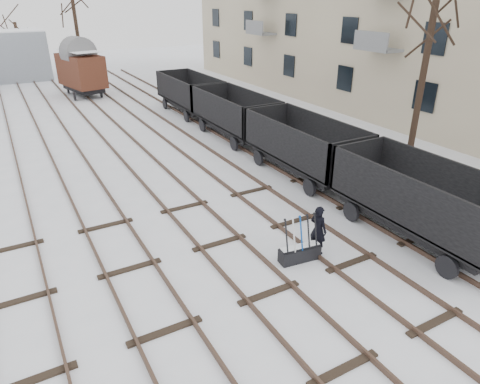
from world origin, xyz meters
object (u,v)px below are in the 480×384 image
object	(u,v)px
ground_frame	(300,252)
box_van_wagon	(81,70)
worker	(318,230)
freight_wagon_a	(421,212)

from	to	relation	value
ground_frame	box_van_wagon	bearing A→B (deg)	98.49
worker	freight_wagon_a	bearing A→B (deg)	-119.80
freight_wagon_a	ground_frame	bearing A→B (deg)	169.23
ground_frame	freight_wagon_a	bearing A→B (deg)	-4.34
freight_wagon_a	worker	bearing A→B (deg)	165.48
ground_frame	worker	xyz separation A→B (m)	(0.75, 0.10, 0.53)
ground_frame	freight_wagon_a	world-z (taller)	freight_wagon_a
freight_wagon_a	box_van_wagon	xyz separation A→B (m)	(-5.28, 28.65, 1.10)
worker	box_van_wagon	bearing A→B (deg)	-11.68
worker	box_van_wagon	distance (m)	27.81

